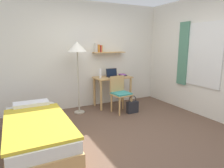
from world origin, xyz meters
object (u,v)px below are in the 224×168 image
bed (37,133)px  handbag (132,107)px  laptop (112,75)px  water_bottle (100,74)px  standing_lamp (77,50)px  desk_chair (120,92)px  desk (112,83)px  book_stack (123,75)px

bed → handbag: bed is taller
laptop → water_bottle: (-0.36, -0.05, 0.06)m
standing_lamp → water_bottle: size_ratio=7.23×
laptop → water_bottle: water_bottle is taller
desk_chair → desk: bearing=84.4°
water_bottle → handbag: (0.52, -0.67, -0.73)m
water_bottle → book_stack: bearing=5.6°
standing_lamp → laptop: standing_lamp is taller
desk → water_bottle: size_ratio=4.09×
standing_lamp → laptop: size_ratio=5.29×
desk_chair → water_bottle: (-0.30, 0.45, 0.40)m
bed → desk_chair: size_ratio=2.28×
water_bottle → handbag: 1.11m
desk_chair → handbag: desk_chair is taller
desk → standing_lamp: standing_lamp is taller
laptop → standing_lamp: bearing=-171.2°
desk_chair → handbag: 0.44m
bed → standing_lamp: 2.04m
handbag → water_bottle: bearing=127.9°
desk → handbag: 0.85m
desk_chair → water_bottle: 0.68m
standing_lamp → book_stack: size_ratio=8.47×
bed → book_stack: (2.32, 1.41, 0.54)m
desk → water_bottle: water_bottle is taller
bed → book_stack: size_ratio=9.94×
standing_lamp → book_stack: bearing=7.2°
bed → desk_chair: bearing=24.4°
desk_chair → water_bottle: water_bottle is taller
standing_lamp → book_stack: (1.26, 0.16, -0.67)m
bed → water_bottle: (1.65, 1.34, 0.64)m
laptop → book_stack: 0.31m
bed → standing_lamp: (1.07, 1.25, 1.21)m
water_bottle → laptop: bearing=8.6°
desk → laptop: laptop is taller
water_bottle → book_stack: 0.68m
desk_chair → book_stack: desk_chair is taller
bed → desk: bearing=34.4°
standing_lamp → book_stack: standing_lamp is taller
bed → handbag: (2.17, 0.68, -0.09)m
water_bottle → handbag: bearing=-52.1°
standing_lamp → water_bottle: bearing=8.9°
desk → handbag: (0.17, -0.70, -0.45)m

